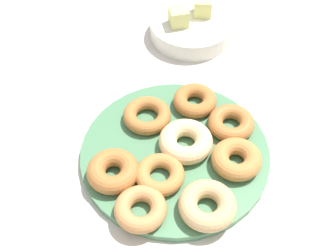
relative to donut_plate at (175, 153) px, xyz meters
The scene contains 14 objects.
ground_plane 0.01m from the donut_plate, ahead, with size 2.40×2.40×0.00m, color beige.
donut_plate is the anchor object (origin of this frame).
donut_0 0.10m from the donut_plate, 38.60° to the right, with size 0.08×0.08×0.03m, color #BC7A3D.
donut_1 0.11m from the donut_plate, ahead, with size 0.08×0.08×0.03m, color #AD6B33.
donut_2 0.12m from the donut_plate, 91.77° to the right, with size 0.09×0.09×0.03m, color tan.
donut_3 0.11m from the donut_plate, behind, with size 0.08×0.08×0.03m, color #AD6B33.
donut_4 0.13m from the donut_plate, 136.59° to the right, with size 0.08×0.08×0.02m, color #C6844C.
donut_5 0.08m from the donut_plate, 102.90° to the left, with size 0.08×0.08×0.02m, color #AD6B33.
donut_6 0.06m from the donut_plate, 136.06° to the right, with size 0.08×0.08×0.02m, color #BC7A3D.
donut_7 0.11m from the donut_plate, 47.80° to the left, with size 0.08×0.08×0.03m, color #AD6B33.
donut_8 0.03m from the donut_plate, 12.64° to the left, with size 0.09×0.09×0.03m, color #EABC84.
fruit_bowl 0.32m from the donut_plate, 60.64° to the left, with size 0.17×0.17×0.04m, color silver.
melon_chunk_left 0.31m from the donut_plate, 65.59° to the left, with size 0.04×0.04×0.04m, color #DBD67A.
melon_chunk_right 0.35m from the donut_plate, 57.33° to the left, with size 0.04×0.04×0.04m, color #DBD67A.
Camera 1 is at (-0.18, -0.40, 0.60)m, focal length 47.43 mm.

